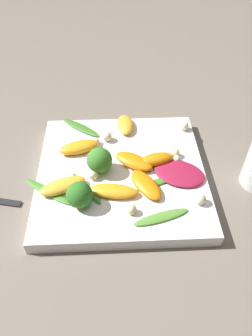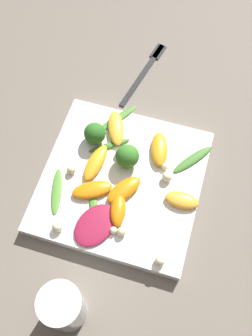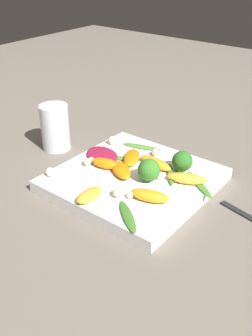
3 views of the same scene
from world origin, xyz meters
TOP-DOWN VIEW (x-y plane):
  - ground_plane at (0.00, 0.00)m, footprint 2.40×2.40m
  - plate at (0.00, 0.00)m, footprint 0.28×0.28m
  - drinking_glass at (0.02, 0.23)m, footprint 0.06×0.06m
  - radicchio_leaf_0 at (0.02, 0.10)m, footprint 0.09×0.10m
  - orange_segment_0 at (-0.11, 0.01)m, footprint 0.06×0.03m
  - orange_segment_1 at (-0.01, 0.06)m, footprint 0.04×0.06m
  - orange_segment_2 at (0.04, -0.09)m, footprint 0.06×0.08m
  - orange_segment_3 at (-0.05, -0.07)m, footprint 0.05×0.08m
  - orange_segment_4 at (0.04, 0.04)m, footprint 0.08×0.06m
  - orange_segment_5 at (0.05, -0.01)m, footprint 0.04×0.08m
  - orange_segment_6 at (-0.01, 0.02)m, footprint 0.07×0.08m
  - broccoli_floret_0 at (-0.00, -0.04)m, footprint 0.04×0.04m
  - broccoli_floret_1 at (0.07, -0.06)m, footprint 0.04×0.04m
  - arugula_sprig_0 at (0.04, -0.06)m, footprint 0.07×0.06m
  - arugula_sprig_1 at (0.03, 0.06)m, footprint 0.05×0.09m
  - arugula_sprig_2 at (0.04, -0.12)m, footprint 0.07×0.09m
  - arugula_sprig_3 at (-0.11, -0.07)m, footprint 0.07×0.08m
  - arugula_sprig_4 at (0.10, 0.06)m, footprint 0.04×0.09m
  - macadamia_nut_0 at (0.09, 0.01)m, footprint 0.02×0.02m
  - macadamia_nut_1 at (-0.08, -0.02)m, footprint 0.02×0.02m
  - macadamia_nut_2 at (-0.02, 0.10)m, footprint 0.01×0.01m
  - macadamia_nut_3 at (0.02, -0.05)m, footprint 0.02×0.02m
  - macadamia_nut_4 at (-0.03, 0.09)m, footprint 0.02×0.02m
  - macadamia_nut_5 at (-0.10, 0.12)m, footprint 0.02×0.02m
  - macadamia_nut_6 at (0.08, 0.12)m, footprint 0.02×0.02m
  - macadamia_nut_7 at (-0.07, -0.04)m, footprint 0.01×0.01m

SIDE VIEW (x-z plane):
  - ground_plane at x=0.00m, z-range 0.00..0.00m
  - plate at x=0.00m, z-range 0.00..0.02m
  - arugula_sprig_2 at x=0.04m, z-range 0.02..0.03m
  - arugula_sprig_4 at x=0.10m, z-range 0.02..0.03m
  - arugula_sprig_1 at x=0.03m, z-range 0.02..0.03m
  - arugula_sprig_3 at x=-0.11m, z-range 0.02..0.03m
  - arugula_sprig_0 at x=0.04m, z-range 0.02..0.03m
  - radicchio_leaf_0 at x=0.02m, z-range 0.02..0.03m
  - macadamia_nut_2 at x=-0.02m, z-range 0.02..0.04m
  - macadamia_nut_7 at x=-0.07m, z-range 0.02..0.04m
  - orange_segment_4 at x=0.04m, z-range 0.02..0.04m
  - orange_segment_0 at x=-0.11m, z-range 0.02..0.04m
  - orange_segment_5 at x=0.05m, z-range 0.02..0.04m
  - macadamia_nut_3 at x=0.02m, z-range 0.02..0.04m
  - macadamia_nut_0 at x=0.09m, z-range 0.02..0.04m
  - macadamia_nut_4 at x=-0.03m, z-range 0.02..0.04m
  - orange_segment_6 at x=-0.01m, z-range 0.02..0.04m
  - orange_segment_2 at x=0.04m, z-range 0.02..0.04m
  - macadamia_nut_5 at x=-0.10m, z-range 0.02..0.04m
  - orange_segment_3 at x=-0.05m, z-range 0.02..0.04m
  - macadamia_nut_6 at x=0.08m, z-range 0.02..0.04m
  - macadamia_nut_1 at x=-0.08m, z-range 0.02..0.04m
  - orange_segment_1 at x=-0.01m, z-range 0.02..0.04m
  - broccoli_floret_1 at x=0.07m, z-range 0.02..0.06m
  - broccoli_floret_0 at x=0.00m, z-range 0.02..0.07m
  - drinking_glass at x=0.02m, z-range 0.00..0.10m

